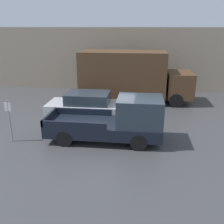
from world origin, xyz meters
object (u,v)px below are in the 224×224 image
object	(u,v)px
pickup_truck	(117,121)
delivery_truck	(130,75)
car	(87,105)
newspaper_box	(148,85)
parking_sign	(9,119)

from	to	relation	value
pickup_truck	delivery_truck	world-z (taller)	delivery_truck
car	delivery_truck	world-z (taller)	delivery_truck
car	newspaper_box	size ratio (longest dim) A/B	4.29
pickup_truck	car	world-z (taller)	pickup_truck
car	newspaper_box	xyz separation A→B (m)	(3.72, 6.54, -0.24)
car	newspaper_box	world-z (taller)	car
delivery_truck	car	bearing A→B (deg)	-122.04
pickup_truck	delivery_truck	size ratio (longest dim) A/B	0.69
delivery_truck	pickup_truck	bearing A→B (deg)	-92.00
parking_sign	newspaper_box	distance (m)	12.12
pickup_truck	delivery_truck	distance (m)	6.78
delivery_truck	parking_sign	world-z (taller)	delivery_truck
delivery_truck	newspaper_box	xyz separation A→B (m)	(1.38, 2.80, -1.33)
parking_sign	newspaper_box	bearing A→B (deg)	57.54
pickup_truck	newspaper_box	world-z (taller)	pickup_truck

